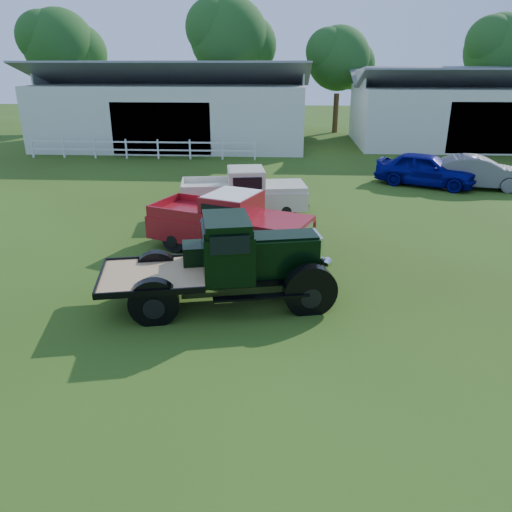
# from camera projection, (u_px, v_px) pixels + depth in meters

# --- Properties ---
(ground) EXTENTS (120.00, 120.00, 0.00)m
(ground) POSITION_uv_depth(u_px,v_px,m) (245.00, 314.00, 12.07)
(ground) COLOR #293D0E
(shed_left) EXTENTS (18.80, 10.20, 5.60)m
(shed_left) POSITION_uv_depth(u_px,v_px,m) (176.00, 104.00, 35.58)
(shed_left) COLOR silver
(shed_left) RESTS_ON ground
(shed_right) EXTENTS (16.80, 9.20, 5.20)m
(shed_right) POSITION_uv_depth(u_px,v_px,m) (471.00, 107.00, 35.41)
(shed_right) COLOR silver
(shed_right) RESTS_ON ground
(fence_rail) EXTENTS (14.20, 0.16, 1.20)m
(fence_rail) POSITION_uv_depth(u_px,v_px,m) (142.00, 149.00, 30.87)
(fence_rail) COLOR white
(fence_rail) RESTS_ON ground
(tree_a) EXTENTS (6.30, 6.30, 10.50)m
(tree_a) POSITION_uv_depth(u_px,v_px,m) (62.00, 66.00, 41.79)
(tree_a) COLOR #175915
(tree_a) RESTS_ON ground
(tree_b) EXTENTS (6.90, 6.90, 11.50)m
(tree_b) POSITION_uv_depth(u_px,v_px,m) (229.00, 60.00, 41.76)
(tree_b) COLOR #175915
(tree_b) RESTS_ON ground
(tree_c) EXTENTS (5.40, 5.40, 9.00)m
(tree_c) POSITION_uv_depth(u_px,v_px,m) (338.00, 76.00, 40.79)
(tree_c) COLOR #175915
(tree_c) RESTS_ON ground
(tree_d) EXTENTS (6.00, 6.00, 10.00)m
(tree_d) POSITION_uv_depth(u_px,v_px,m) (497.00, 70.00, 40.81)
(tree_d) COLOR #175915
(tree_d) RESTS_ON ground
(vintage_flatbed) EXTENTS (5.97, 3.34, 2.23)m
(vintage_flatbed) POSITION_uv_depth(u_px,v_px,m) (223.00, 261.00, 12.29)
(vintage_flatbed) COLOR black
(vintage_flatbed) RESTS_ON ground
(red_pickup) EXTENTS (5.67, 3.87, 1.93)m
(red_pickup) POSITION_uv_depth(u_px,v_px,m) (230.00, 222.00, 15.73)
(red_pickup) COLOR maroon
(red_pickup) RESTS_ON ground
(white_pickup) EXTENTS (5.22, 2.66, 1.83)m
(white_pickup) POSITION_uv_depth(u_px,v_px,m) (243.00, 193.00, 19.42)
(white_pickup) COLOR beige
(white_pickup) RESTS_ON ground
(misc_car_blue) EXTENTS (5.06, 3.78, 1.60)m
(misc_car_blue) POSITION_uv_depth(u_px,v_px,m) (426.00, 169.00, 24.14)
(misc_car_blue) COLOR #04056E
(misc_car_blue) RESTS_ON ground
(misc_car_grey) EXTENTS (4.80, 2.44, 1.51)m
(misc_car_grey) POSITION_uv_depth(u_px,v_px,m) (477.00, 172.00, 23.71)
(misc_car_grey) COLOR #5C5B60
(misc_car_grey) RESTS_ON ground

